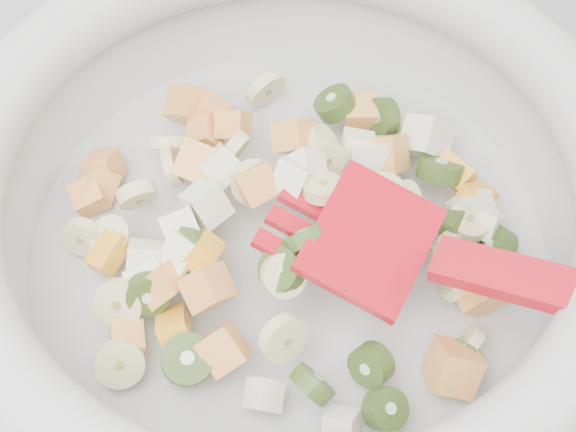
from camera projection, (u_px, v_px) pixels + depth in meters
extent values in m
cube|color=gray|center=(373.00, 418.00, 0.95)|extent=(2.00, 0.60, 0.90)
cylinder|color=#B9B9B7|center=(288.00, 252.00, 0.53)|extent=(0.32, 0.32, 0.02)
torus|color=#B9B9B7|center=(288.00, 180.00, 0.47)|extent=(0.39, 0.39, 0.04)
cylinder|color=beige|center=(119.00, 304.00, 0.48)|extent=(0.04, 0.03, 0.04)
cylinder|color=beige|center=(468.00, 222.00, 0.51)|extent=(0.03, 0.03, 0.01)
cylinder|color=beige|center=(265.00, 89.00, 0.57)|extent=(0.04, 0.02, 0.04)
cylinder|color=beige|center=(384.00, 193.00, 0.50)|extent=(0.03, 0.03, 0.01)
cylinder|color=beige|center=(325.00, 160.00, 0.51)|extent=(0.03, 0.02, 0.03)
cylinder|color=beige|center=(111.00, 237.00, 0.50)|extent=(0.03, 0.03, 0.02)
cylinder|color=beige|center=(137.00, 195.00, 0.51)|extent=(0.03, 0.02, 0.03)
cylinder|color=beige|center=(234.00, 149.00, 0.51)|extent=(0.03, 0.03, 0.03)
cylinder|color=beige|center=(120.00, 364.00, 0.46)|extent=(0.04, 0.03, 0.03)
cylinder|color=beige|center=(284.00, 275.00, 0.46)|extent=(0.03, 0.03, 0.02)
cylinder|color=beige|center=(415.00, 128.00, 0.56)|extent=(0.03, 0.02, 0.03)
cylinder|color=beige|center=(446.00, 250.00, 0.50)|extent=(0.03, 0.02, 0.03)
cylinder|color=beige|center=(284.00, 338.00, 0.46)|extent=(0.04, 0.02, 0.04)
cylinder|color=beige|center=(405.00, 202.00, 0.51)|extent=(0.02, 0.04, 0.04)
cylinder|color=beige|center=(456.00, 284.00, 0.49)|extent=(0.02, 0.03, 0.03)
cylinder|color=beige|center=(323.00, 189.00, 0.48)|extent=(0.03, 0.03, 0.02)
cylinder|color=beige|center=(477.00, 282.00, 0.49)|extent=(0.03, 0.03, 0.03)
cylinder|color=beige|center=(467.00, 344.00, 0.47)|extent=(0.03, 0.03, 0.03)
cylinder|color=beige|center=(82.00, 237.00, 0.51)|extent=(0.03, 0.02, 0.03)
cylinder|color=beige|center=(254.00, 182.00, 0.50)|extent=(0.03, 0.02, 0.04)
cylinder|color=beige|center=(172.00, 166.00, 0.52)|extent=(0.01, 0.03, 0.03)
cylinder|color=beige|center=(167.00, 143.00, 0.54)|extent=(0.03, 0.03, 0.03)
cylinder|color=beige|center=(324.00, 146.00, 0.52)|extent=(0.03, 0.03, 0.03)
cube|color=#EDAA4B|center=(97.00, 184.00, 0.53)|extent=(0.03, 0.03, 0.03)
cube|color=#EDAA4B|center=(233.00, 125.00, 0.54)|extent=(0.03, 0.03, 0.03)
cube|color=#EDAA4B|center=(89.00, 196.00, 0.53)|extent=(0.02, 0.02, 0.02)
cube|color=#EDAA4B|center=(453.00, 367.00, 0.46)|extent=(0.03, 0.04, 0.04)
cube|color=#EDAA4B|center=(198.00, 163.00, 0.51)|extent=(0.03, 0.04, 0.04)
cube|color=#EDAA4B|center=(212.00, 113.00, 0.55)|extent=(0.03, 0.03, 0.02)
cube|color=#EDAA4B|center=(295.00, 136.00, 0.52)|extent=(0.03, 0.03, 0.03)
cube|color=#EDAA4B|center=(380.00, 202.00, 0.50)|extent=(0.03, 0.03, 0.03)
cube|color=#EDAA4B|center=(189.00, 105.00, 0.56)|extent=(0.04, 0.03, 0.04)
cube|color=#EDAA4B|center=(481.00, 290.00, 0.49)|extent=(0.03, 0.02, 0.03)
cube|color=#EDAA4B|center=(362.00, 113.00, 0.56)|extent=(0.03, 0.03, 0.02)
cube|color=#EDAA4B|center=(104.00, 167.00, 0.54)|extent=(0.03, 0.03, 0.03)
cube|color=#EDAA4B|center=(163.00, 284.00, 0.47)|extent=(0.03, 0.03, 0.03)
cube|color=#EDAA4B|center=(224.00, 349.00, 0.46)|extent=(0.03, 0.03, 0.03)
cube|color=#EDAA4B|center=(126.00, 344.00, 0.47)|extent=(0.02, 0.02, 0.03)
cube|color=#EDAA4B|center=(384.00, 155.00, 0.52)|extent=(0.03, 0.04, 0.04)
cube|color=#EDAA4B|center=(208.00, 288.00, 0.47)|extent=(0.03, 0.03, 0.03)
cube|color=#EDAA4B|center=(255.00, 183.00, 0.49)|extent=(0.03, 0.03, 0.03)
cube|color=#EDAA4B|center=(205.00, 134.00, 0.54)|extent=(0.03, 0.02, 0.03)
cylinder|color=#58842C|center=(454.00, 230.00, 0.51)|extent=(0.03, 0.03, 0.03)
cylinder|color=#58842C|center=(148.00, 294.00, 0.47)|extent=(0.03, 0.02, 0.03)
cylinder|color=#58842C|center=(306.00, 238.00, 0.47)|extent=(0.04, 0.03, 0.04)
cylinder|color=#58842C|center=(495.00, 250.00, 0.51)|extent=(0.03, 0.03, 0.04)
cylinder|color=#58842C|center=(187.00, 252.00, 0.48)|extent=(0.03, 0.04, 0.03)
cylinder|color=#58842C|center=(458.00, 366.00, 0.47)|extent=(0.04, 0.04, 0.03)
cylinder|color=#58842C|center=(440.00, 170.00, 0.52)|extent=(0.04, 0.04, 0.03)
cylinder|color=#58842C|center=(335.00, 104.00, 0.55)|extent=(0.03, 0.03, 0.03)
cylinder|color=#58842C|center=(282.00, 270.00, 0.46)|extent=(0.03, 0.03, 0.03)
cylinder|color=#58842C|center=(371.00, 276.00, 0.48)|extent=(0.03, 0.02, 0.03)
cylinder|color=#58842C|center=(187.00, 360.00, 0.46)|extent=(0.04, 0.04, 0.02)
cylinder|color=#58842C|center=(382.00, 117.00, 0.55)|extent=(0.02, 0.03, 0.03)
cylinder|color=#58842C|center=(385.00, 409.00, 0.45)|extent=(0.03, 0.03, 0.02)
cylinder|color=#58842C|center=(371.00, 365.00, 0.46)|extent=(0.03, 0.03, 0.03)
cylinder|color=#58842C|center=(312.00, 384.00, 0.45)|extent=(0.03, 0.03, 0.03)
cube|color=#EBE3C7|center=(221.00, 166.00, 0.51)|extent=(0.03, 0.03, 0.03)
cube|color=#EBE3C7|center=(307.00, 169.00, 0.49)|extent=(0.02, 0.02, 0.03)
cube|color=#EBE3C7|center=(473.00, 211.00, 0.52)|extent=(0.03, 0.03, 0.03)
cube|color=#EBE3C7|center=(452.00, 258.00, 0.49)|extent=(0.02, 0.02, 0.03)
cube|color=#EBE3C7|center=(185.00, 254.00, 0.48)|extent=(0.03, 0.03, 0.03)
cube|color=#EBE3C7|center=(150.00, 284.00, 0.49)|extent=(0.03, 0.03, 0.03)
cube|color=#EBE3C7|center=(144.00, 259.00, 0.49)|extent=(0.02, 0.03, 0.03)
cube|color=#EBE3C7|center=(427.00, 138.00, 0.54)|extent=(0.04, 0.03, 0.04)
cube|color=#EBE3C7|center=(292.00, 177.00, 0.49)|extent=(0.03, 0.03, 0.03)
cube|color=#EBE3C7|center=(488.00, 225.00, 0.51)|extent=(0.03, 0.03, 0.03)
cube|color=#EBE3C7|center=(264.00, 395.00, 0.45)|extent=(0.03, 0.02, 0.03)
cube|color=#EBE3C7|center=(367.00, 160.00, 0.52)|extent=(0.03, 0.03, 0.03)
cube|color=#EBE3C7|center=(341.00, 429.00, 0.45)|extent=(0.02, 0.03, 0.03)
cube|color=#EBE3C7|center=(357.00, 147.00, 0.53)|extent=(0.03, 0.03, 0.03)
cube|color=#EBE3C7|center=(206.00, 204.00, 0.50)|extent=(0.03, 0.03, 0.03)
cube|color=#EBE3C7|center=(181.00, 228.00, 0.49)|extent=(0.02, 0.03, 0.03)
cube|color=orange|center=(108.00, 253.00, 0.50)|extent=(0.03, 0.03, 0.02)
cube|color=orange|center=(476.00, 198.00, 0.52)|extent=(0.03, 0.02, 0.02)
cube|color=orange|center=(371.00, 211.00, 0.49)|extent=(0.03, 0.03, 0.02)
cube|color=orange|center=(204.00, 253.00, 0.48)|extent=(0.03, 0.03, 0.03)
cube|color=orange|center=(454.00, 172.00, 0.53)|extent=(0.03, 0.03, 0.02)
cube|color=orange|center=(174.00, 327.00, 0.47)|extent=(0.02, 0.03, 0.03)
cube|color=red|center=(371.00, 240.00, 0.46)|extent=(0.09, 0.09, 0.03)
cube|color=red|center=(318.00, 182.00, 0.49)|extent=(0.03, 0.03, 0.01)
cube|color=red|center=(306.00, 204.00, 0.48)|extent=(0.03, 0.03, 0.01)
cube|color=red|center=(293.00, 227.00, 0.47)|extent=(0.03, 0.03, 0.01)
cube|color=red|center=(280.00, 250.00, 0.47)|extent=(0.03, 0.03, 0.01)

